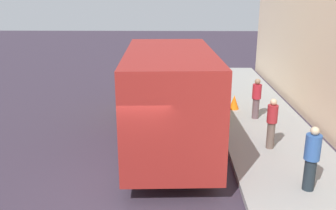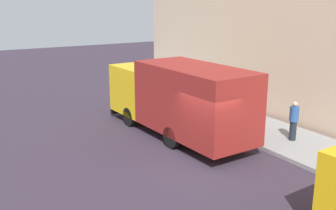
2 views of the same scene
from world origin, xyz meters
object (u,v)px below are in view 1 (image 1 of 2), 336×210
at_px(large_utility_truck, 169,91).
at_px(traffic_cone_orange, 234,102).
at_px(pedestrian_walking, 256,98).
at_px(pedestrian_standing, 272,122).
at_px(pedestrian_third, 312,157).

height_order(large_utility_truck, traffic_cone_orange, large_utility_truck).
xyz_separation_m(pedestrian_walking, pedestrian_standing, (-0.13, -2.83, 0.02)).
xyz_separation_m(pedestrian_standing, pedestrian_third, (0.33, -2.51, 0.01)).
distance_m(pedestrian_third, traffic_cone_orange, 6.59).
xyz_separation_m(large_utility_truck, pedestrian_third, (3.53, -3.40, -0.72)).
height_order(large_utility_truck, pedestrian_standing, large_utility_truck).
relative_size(pedestrian_walking, pedestrian_standing, 0.98).
bearing_deg(pedestrian_third, pedestrian_standing, -23.21).
bearing_deg(traffic_cone_orange, pedestrian_third, -82.65).
bearing_deg(pedestrian_standing, large_utility_truck, 127.35).
distance_m(pedestrian_standing, pedestrian_third, 2.54).
relative_size(large_utility_truck, pedestrian_walking, 5.34).
bearing_deg(pedestrian_walking, traffic_cone_orange, 58.73).
bearing_deg(large_utility_truck, traffic_cone_orange, 46.53).
height_order(large_utility_truck, pedestrian_third, large_utility_truck).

